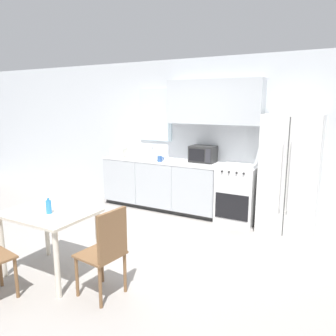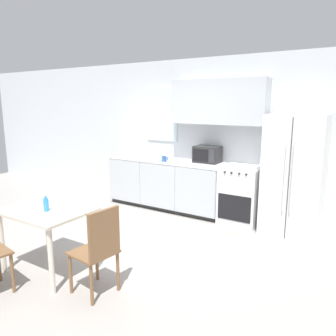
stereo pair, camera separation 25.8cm
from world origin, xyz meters
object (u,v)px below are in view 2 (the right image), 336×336
object	(u,v)px
coffee_mug	(164,159)
dining_table	(47,220)
oven_range	(241,195)
refrigerator	(294,175)
microwave	(207,154)
dining_chair_side	(99,246)
drink_bottle	(46,204)

from	to	relation	value
coffee_mug	dining_table	size ratio (longest dim) A/B	0.11
oven_range	refrigerator	size ratio (longest dim) A/B	0.52
microwave	coffee_mug	distance (m)	0.76
refrigerator	coffee_mug	distance (m)	2.16
refrigerator	dining_chair_side	xyz separation A→B (m)	(-1.28, -2.74, -0.35)
drink_bottle	dining_chair_side	bearing A→B (deg)	-1.47
dining_table	coffee_mug	bearing A→B (deg)	90.38
oven_range	refrigerator	xyz separation A→B (m)	(0.80, -0.03, 0.42)
oven_range	dining_chair_side	distance (m)	2.82
coffee_mug	dining_table	world-z (taller)	coffee_mug
oven_range	drink_bottle	bearing A→B (deg)	-115.05
dining_chair_side	oven_range	bearing A→B (deg)	-2.86
dining_chair_side	drink_bottle	world-z (taller)	drink_bottle
refrigerator	coffee_mug	world-z (taller)	refrigerator
dining_chair_side	drink_bottle	bearing A→B (deg)	95.53
refrigerator	microwave	bearing A→B (deg)	173.93
refrigerator	coffee_mug	xyz separation A→B (m)	(-2.16, -0.17, 0.08)
dining_chair_side	microwave	bearing A→B (deg)	11.00
dining_chair_side	dining_table	bearing A→B (deg)	92.66
refrigerator	drink_bottle	xyz separation A→B (m)	(-2.08, -2.72, -0.06)
microwave	drink_bottle	distance (m)	2.95
microwave	coffee_mug	size ratio (longest dim) A/B	4.02
refrigerator	dining_chair_side	distance (m)	3.04
dining_table	dining_chair_side	distance (m)	0.87
coffee_mug	dining_chair_side	bearing A→B (deg)	-71.15
microwave	refrigerator	bearing A→B (deg)	-6.07
oven_range	refrigerator	world-z (taller)	refrigerator
oven_range	dining_chair_side	bearing A→B (deg)	-99.86
refrigerator	coffee_mug	size ratio (longest dim) A/B	16.29
oven_range	dining_chair_side	size ratio (longest dim) A/B	1.00
coffee_mug	drink_bottle	xyz separation A→B (m)	(0.08, -2.55, -0.14)
coffee_mug	microwave	bearing A→B (deg)	25.49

